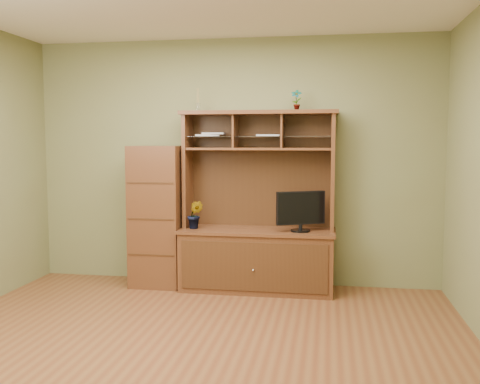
# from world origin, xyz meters

# --- Properties ---
(room) EXTENTS (4.54, 4.04, 2.74)m
(room) POSITION_xyz_m (0.00, 0.00, 1.35)
(room) COLOR brown
(room) RESTS_ON ground
(media_hutch) EXTENTS (1.66, 0.61, 1.90)m
(media_hutch) POSITION_xyz_m (0.31, 1.73, 0.52)
(media_hutch) COLOR #4D2816
(media_hutch) RESTS_ON room
(monitor) EXTENTS (0.49, 0.27, 0.42)m
(monitor) POSITION_xyz_m (0.77, 1.64, 0.87)
(monitor) COLOR black
(monitor) RESTS_ON media_hutch
(orchid_plant) EXTENTS (0.17, 0.14, 0.30)m
(orchid_plant) POSITION_xyz_m (-0.35, 1.65, 0.80)
(orchid_plant) COLOR #2E5D1F
(orchid_plant) RESTS_ON media_hutch
(top_plant) EXTENTS (0.13, 0.09, 0.22)m
(top_plant) POSITION_xyz_m (0.70, 1.80, 2.01)
(top_plant) COLOR #2F5D20
(top_plant) RESTS_ON media_hutch
(reed_diffuser) EXTENTS (0.05, 0.05, 0.25)m
(reed_diffuser) POSITION_xyz_m (-0.35, 1.80, 2.00)
(reed_diffuser) COLOR silver
(reed_diffuser) RESTS_ON media_hutch
(magazines) EXTENTS (0.93, 0.23, 0.04)m
(magazines) POSITION_xyz_m (-0.02, 1.80, 1.65)
(magazines) COLOR #B1B1B6
(magazines) RESTS_ON media_hutch
(side_cabinet) EXTENTS (0.55, 0.50, 1.53)m
(side_cabinet) POSITION_xyz_m (-0.79, 1.73, 0.77)
(side_cabinet) COLOR #4D2816
(side_cabinet) RESTS_ON room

